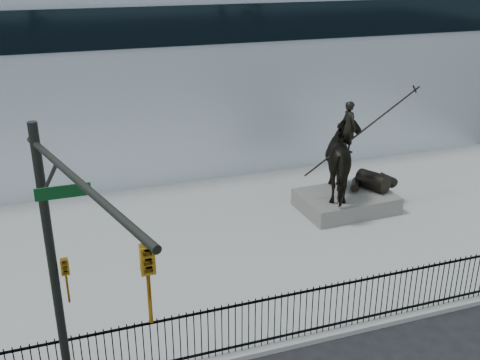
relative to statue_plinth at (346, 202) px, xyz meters
name	(u,v)px	position (x,y,z in m)	size (l,w,h in m)	color
plaza	(260,238)	(-4.09, -1.03, -0.42)	(30.00, 12.00, 0.15)	#9C9C99
building	(174,58)	(-4.09, 11.97, 4.01)	(44.00, 14.00, 9.00)	silver
picket_fence	(337,305)	(-4.09, -6.78, 0.41)	(22.10, 0.10, 1.50)	black
statue_plinth	(346,202)	(0.00, 0.00, 0.00)	(3.66, 2.52, 0.69)	#605D58
equestrian_statue	(351,160)	(0.07, 0.00, 1.78)	(4.69, 2.98, 3.97)	black
traffic_signal_left	(69,289)	(-10.84, -8.65, 3.54)	(1.52, 4.84, 7.00)	black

